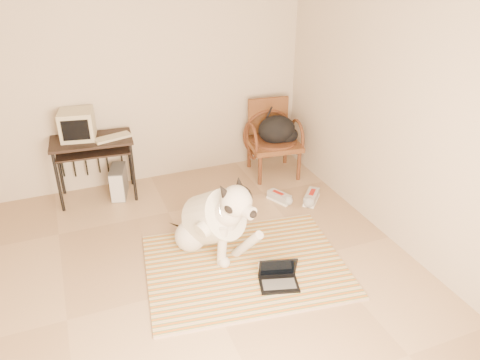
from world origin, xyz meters
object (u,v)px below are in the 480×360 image
computer_desk (92,148)px  backpack (278,131)px  laptop (278,277)px  rattan_chair (273,138)px  pc_tower (119,182)px  dog (214,220)px  crt_monitor (77,125)px

computer_desk → backpack: size_ratio=1.84×
laptop → rattan_chair: (0.90, 2.07, 0.39)m
pc_tower → rattan_chair: 1.98m
rattan_chair → backpack: bearing=-60.5°
pc_tower → rattan_chair: (1.96, -0.09, 0.29)m
dog → laptop: (0.36, -0.68, -0.29)m
rattan_chair → laptop: bearing=-113.6°
dog → rattan_chair: rattan_chair is taller
computer_desk → pc_tower: computer_desk is taller
crt_monitor → dog: bearing=-57.0°
laptop → backpack: backpack is taller
dog → backpack: bearing=45.2°
crt_monitor → rattan_chair: (2.31, -0.22, -0.43)m
laptop → computer_desk: bearing=120.3°
computer_desk → crt_monitor: bearing=144.0°
backpack → pc_tower: bearing=175.3°
computer_desk → crt_monitor: crt_monitor is taller
laptop → crt_monitor: bearing=121.6°
crt_monitor → pc_tower: crt_monitor is taller
dog → backpack: 1.87m
computer_desk → backpack: bearing=-5.2°
laptop → pc_tower: (-1.05, 2.16, 0.10)m
backpack → laptop: bearing=-115.4°
dog → laptop: bearing=-61.9°
computer_desk → crt_monitor: (-0.12, 0.09, 0.27)m
pc_tower → computer_desk: bearing=169.9°
pc_tower → laptop: bearing=-64.0°
computer_desk → crt_monitor: 0.30m
crt_monitor → backpack: size_ratio=0.82×
dog → computer_desk: dog is taller
laptop → backpack: (0.95, 1.99, 0.51)m
computer_desk → rattan_chair: 2.20m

